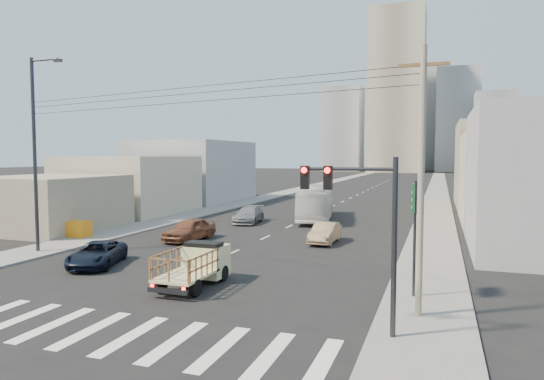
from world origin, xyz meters
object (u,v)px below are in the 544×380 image
Objects in this scene: sedan_brown at (189,229)px; crate_stack at (77,229)px; streetlamp_left at (36,149)px; green_sign at (414,211)px; utility_pole at (421,179)px; traffic_signal at (363,215)px; navy_pickup at (97,254)px; sedan_grey at (249,215)px; sedan_tan at (325,233)px; flatbed_pickup at (195,262)px; city_bus at (316,202)px.

sedan_brown reaches higher than crate_stack.
green_sign is at bearing -6.32° from streetlamp_left.
utility_pole is at bearing -12.32° from streetlamp_left.
sedan_brown is 20.75m from traffic_signal.
navy_pickup is 2.61× the size of crate_stack.
crate_stack is at bearing 157.38° from utility_pole.
sedan_grey is 28.35m from traffic_signal.
sedan_tan is 0.43× the size of utility_pole.
streetlamp_left is at bearing -120.28° from sedan_grey.
flatbed_pickup is at bearing -173.22° from green_sign.
flatbed_pickup is 10.89m from utility_pole.
streetlamp_left is at bearing -149.02° from sedan_tan.
crate_stack is (-1.61, 5.21, -5.75)m from streetlamp_left.
sedan_brown is at bearing 65.41° from navy_pickup.
city_bus is at bearing 49.07° from crate_stack.
navy_pickup is 24.08m from city_bus.
green_sign is 2.78× the size of crate_stack.
sedan_brown is at bearing 120.12° from flatbed_pickup.
navy_pickup is at bearing -16.79° from streetlamp_left.
utility_pole reaches higher than sedan_brown.
green_sign is at bearing 74.45° from traffic_signal.
sedan_grey is 0.50× the size of utility_pole.
navy_pickup is 15.08m from sedan_tan.
flatbed_pickup is 0.37× the size of streetlamp_left.
green_sign reaches higher than city_bus.
sedan_tan is at bearing 118.82° from green_sign.
sedan_brown reaches higher than sedan_grey.
sedan_tan reaches higher than crate_stack.
traffic_signal reaches higher than sedan_brown.
traffic_signal is 26.30m from crate_stack.
green_sign reaches higher than sedan_brown.
crate_stack is (-14.50, 8.86, -0.40)m from flatbed_pickup.
flatbed_pickup is at bearing 172.31° from utility_pole.
crate_stack is at bearing -166.05° from sedan_tan.
crate_stack is (-14.03, -16.18, -0.92)m from city_bus.
sedan_brown is 9.97m from sedan_grey.
crate_stack is (-7.41, 6.96, 0.04)m from navy_pickup.
sedan_brown is at bearing -121.30° from city_bus.
green_sign reaches higher than crate_stack.
sedan_tan is 19.43m from streetlamp_left.
green_sign is (10.14, -23.88, 2.13)m from city_bus.
green_sign is at bearing -60.25° from sedan_tan.
sedan_tan is at bearing 28.36° from navy_pickup.
streetlamp_left is 6.67× the size of crate_stack.
utility_pole is (1.73, 2.51, 1.11)m from traffic_signal.
green_sign is (6.49, -11.79, 3.04)m from sedan_tan.
sedan_grey is at bearing -149.12° from city_bus.
traffic_signal reaches higher than flatbed_pickup.
streetlamp_left is (-7.25, -16.97, 5.71)m from sedan_grey.
sedan_grey is 0.42× the size of streetlamp_left.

